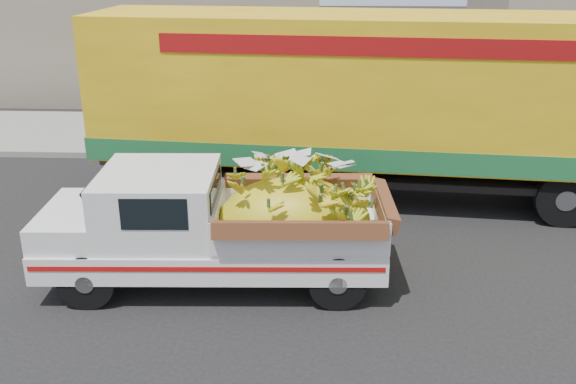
{
  "coord_description": "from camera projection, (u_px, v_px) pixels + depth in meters",
  "views": [
    {
      "loc": [
        0.97,
        -9.26,
        5.05
      ],
      "look_at": [
        0.52,
        0.47,
        1.29
      ],
      "focal_mm": 40.0,
      "sensor_mm": 36.0,
      "label": 1
    }
  ],
  "objects": [
    {
      "name": "curb",
      "position": [
        277.0,
        157.0,
        16.11
      ],
      "size": [
        60.0,
        0.25,
        0.15
      ],
      "primitive_type": "cube",
      "color": "gray",
      "rests_on": "ground"
    },
    {
      "name": "ground",
      "position": [
        255.0,
        275.0,
        10.49
      ],
      "size": [
        100.0,
        100.0,
        0.0
      ],
      "primitive_type": "plane",
      "color": "black",
      "rests_on": "ground"
    },
    {
      "name": "pickup_truck",
      "position": [
        240.0,
        224.0,
        9.98
      ],
      "size": [
        5.34,
        2.14,
        1.85
      ],
      "rotation": [
        0.0,
        0.0,
        0.04
      ],
      "color": "black",
      "rests_on": "ground"
    },
    {
      "name": "semi_trailer",
      "position": [
        385.0,
        99.0,
        12.99
      ],
      "size": [
        12.04,
        3.61,
        3.8
      ],
      "rotation": [
        0.0,
        0.0,
        -0.09
      ],
      "color": "black",
      "rests_on": "ground"
    },
    {
      "name": "building_left",
      "position": [
        69.0,
        21.0,
        23.03
      ],
      "size": [
        18.0,
        6.0,
        5.0
      ],
      "primitive_type": "cube",
      "color": "gray",
      "rests_on": "ground"
    },
    {
      "name": "sidewalk",
      "position": [
        282.0,
        134.0,
        18.07
      ],
      "size": [
        60.0,
        4.0,
        0.14
      ],
      "primitive_type": "cube",
      "color": "gray",
      "rests_on": "ground"
    }
  ]
}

